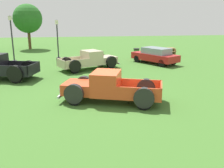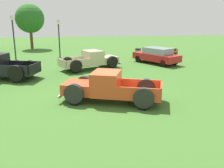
{
  "view_description": "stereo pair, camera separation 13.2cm",
  "coord_description": "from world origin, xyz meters",
  "px_view_note": "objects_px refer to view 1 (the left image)",
  "views": [
    {
      "loc": [
        -1.78,
        -12.01,
        4.1
      ],
      "look_at": [
        -0.02,
        -0.36,
        0.9
      ],
      "focal_mm": 40.39,
      "sensor_mm": 36.0,
      "label": 1
    },
    {
      "loc": [
        -1.65,
        -12.03,
        4.1
      ],
      "look_at": [
        -0.02,
        -0.36,
        0.9
      ],
      "focal_mm": 40.39,
      "sensor_mm": 36.0,
      "label": 2
    }
  ],
  "objects_px": {
    "trash_can": "(136,53)",
    "lamp_post_near": "(12,38)",
    "oak_tree_west": "(28,19)",
    "sedan_distant_a": "(155,55)",
    "pickup_truck_behind_right": "(92,60)",
    "picnic_table": "(166,51)",
    "lamp_post_far": "(58,39)",
    "pickup_truck_foreground": "(105,87)"
  },
  "relations": [
    {
      "from": "pickup_truck_behind_right",
      "to": "oak_tree_west",
      "type": "bearing_deg",
      "value": 117.05
    },
    {
      "from": "lamp_post_far",
      "to": "pickup_truck_foreground",
      "type": "bearing_deg",
      "value": -77.07
    },
    {
      "from": "pickup_truck_foreground",
      "to": "lamp_post_far",
      "type": "height_order",
      "value": "lamp_post_far"
    },
    {
      "from": "lamp_post_far",
      "to": "trash_can",
      "type": "xyz_separation_m",
      "value": [
        7.68,
        0.11,
        -1.5
      ]
    },
    {
      "from": "sedan_distant_a",
      "to": "lamp_post_near",
      "type": "height_order",
      "value": "lamp_post_near"
    },
    {
      "from": "pickup_truck_behind_right",
      "to": "trash_can",
      "type": "bearing_deg",
      "value": 44.79
    },
    {
      "from": "pickup_truck_behind_right",
      "to": "sedan_distant_a",
      "type": "bearing_deg",
      "value": 14.1
    },
    {
      "from": "pickup_truck_behind_right",
      "to": "trash_can",
      "type": "distance_m",
      "value": 6.74
    },
    {
      "from": "sedan_distant_a",
      "to": "oak_tree_west",
      "type": "xyz_separation_m",
      "value": [
        -12.58,
        12.16,
        3.01
      ]
    },
    {
      "from": "trash_can",
      "to": "oak_tree_west",
      "type": "height_order",
      "value": "oak_tree_west"
    },
    {
      "from": "sedan_distant_a",
      "to": "trash_can",
      "type": "relative_size",
      "value": 4.74
    },
    {
      "from": "sedan_distant_a",
      "to": "lamp_post_near",
      "type": "distance_m",
      "value": 12.62
    },
    {
      "from": "trash_can",
      "to": "oak_tree_west",
      "type": "xyz_separation_m",
      "value": [
        -11.71,
        8.83,
        3.27
      ]
    },
    {
      "from": "pickup_truck_foreground",
      "to": "lamp_post_near",
      "type": "height_order",
      "value": "lamp_post_near"
    },
    {
      "from": "trash_can",
      "to": "lamp_post_near",
      "type": "bearing_deg",
      "value": -173.8
    },
    {
      "from": "lamp_post_far",
      "to": "oak_tree_west",
      "type": "xyz_separation_m",
      "value": [
        -4.04,
        8.94,
        1.77
      ]
    },
    {
      "from": "lamp_post_far",
      "to": "trash_can",
      "type": "distance_m",
      "value": 7.82
    },
    {
      "from": "sedan_distant_a",
      "to": "lamp_post_near",
      "type": "relative_size",
      "value": 1.08
    },
    {
      "from": "pickup_truck_foreground",
      "to": "sedan_distant_a",
      "type": "bearing_deg",
      "value": 59.23
    },
    {
      "from": "pickup_truck_behind_right",
      "to": "oak_tree_west",
      "type": "relative_size",
      "value": 0.91
    },
    {
      "from": "pickup_truck_behind_right",
      "to": "picnic_table",
      "type": "xyz_separation_m",
      "value": [
        8.3,
        5.91,
        -0.2
      ]
    },
    {
      "from": "trash_can",
      "to": "lamp_post_far",
      "type": "bearing_deg",
      "value": -179.17
    },
    {
      "from": "sedan_distant_a",
      "to": "oak_tree_west",
      "type": "relative_size",
      "value": 0.81
    },
    {
      "from": "lamp_post_near",
      "to": "picnic_table",
      "type": "height_order",
      "value": "lamp_post_near"
    },
    {
      "from": "trash_can",
      "to": "oak_tree_west",
      "type": "relative_size",
      "value": 0.17
    },
    {
      "from": "picnic_table",
      "to": "trash_can",
      "type": "bearing_deg",
      "value": -161.73
    },
    {
      "from": "oak_tree_west",
      "to": "pickup_truck_behind_right",
      "type": "bearing_deg",
      "value": -62.95
    },
    {
      "from": "lamp_post_far",
      "to": "picnic_table",
      "type": "bearing_deg",
      "value": 6.49
    },
    {
      "from": "pickup_truck_behind_right",
      "to": "lamp_post_far",
      "type": "distance_m",
      "value": 5.61
    },
    {
      "from": "lamp_post_far",
      "to": "lamp_post_near",
      "type": "bearing_deg",
      "value": -163.42
    },
    {
      "from": "picnic_table",
      "to": "pickup_truck_foreground",
      "type": "bearing_deg",
      "value": -120.71
    },
    {
      "from": "pickup_truck_foreground",
      "to": "oak_tree_west",
      "type": "xyz_separation_m",
      "value": [
        -6.95,
        21.62,
        3.04
      ]
    },
    {
      "from": "pickup_truck_behind_right",
      "to": "picnic_table",
      "type": "height_order",
      "value": "pickup_truck_behind_right"
    },
    {
      "from": "sedan_distant_a",
      "to": "pickup_truck_foreground",
      "type": "bearing_deg",
      "value": -120.77
    },
    {
      "from": "pickup_truck_foreground",
      "to": "picnic_table",
      "type": "xyz_separation_m",
      "value": [
        8.29,
        13.96,
        -0.22
      ]
    },
    {
      "from": "trash_can",
      "to": "pickup_truck_behind_right",
      "type": "bearing_deg",
      "value": -135.21
    },
    {
      "from": "lamp_post_near",
      "to": "trash_can",
      "type": "xyz_separation_m",
      "value": [
        11.5,
        1.25,
        -1.71
      ]
    },
    {
      "from": "oak_tree_west",
      "to": "lamp_post_near",
      "type": "bearing_deg",
      "value": -88.77
    },
    {
      "from": "sedan_distant_a",
      "to": "trash_can",
      "type": "xyz_separation_m",
      "value": [
        -0.87,
        3.33,
        -0.26
      ]
    },
    {
      "from": "pickup_truck_behind_right",
      "to": "lamp_post_far",
      "type": "bearing_deg",
      "value": 122.02
    },
    {
      "from": "sedan_distant_a",
      "to": "lamp_post_far",
      "type": "distance_m",
      "value": 9.21
    },
    {
      "from": "lamp_post_near",
      "to": "pickup_truck_foreground",
      "type": "bearing_deg",
      "value": -59.75
    }
  ]
}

